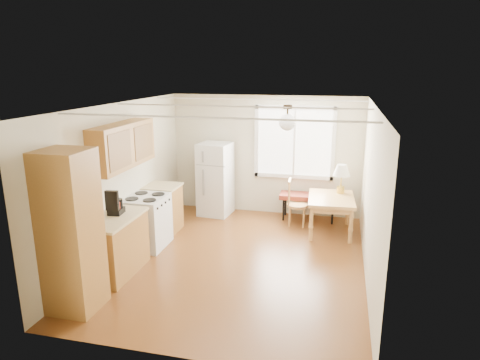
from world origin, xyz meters
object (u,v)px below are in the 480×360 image
(bench, at_px, (309,197))
(dining_table, at_px, (331,202))
(refrigerator, at_px, (215,179))
(chair, at_px, (293,200))

(bench, height_order, dining_table, dining_table)
(refrigerator, bearing_deg, chair, -3.74)
(chair, bearing_deg, dining_table, -20.33)
(refrigerator, bearing_deg, dining_table, -6.02)
(refrigerator, distance_m, chair, 1.72)
(refrigerator, bearing_deg, bench, 8.60)
(dining_table, bearing_deg, chair, 159.88)
(dining_table, distance_m, chair, 0.77)
(bench, bearing_deg, dining_table, -53.97)
(chair, bearing_deg, bench, 50.46)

